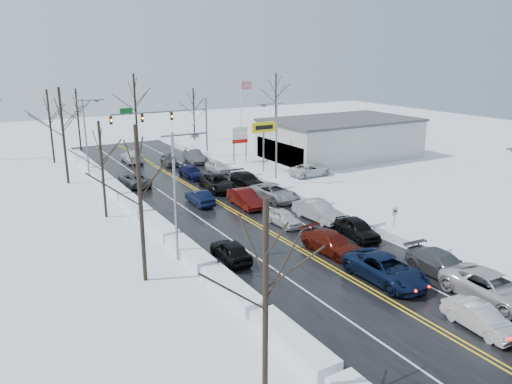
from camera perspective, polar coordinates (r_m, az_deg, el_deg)
ground at (r=42.59m, az=-0.20°, el=-3.59°), size 160.00×160.00×0.00m
road_surface at (r=44.24m, az=-1.49°, el=-2.83°), size 14.00×84.00×0.01m
snow_bank_left at (r=41.36m, az=-10.80°, el=-4.48°), size 1.46×72.00×0.75m
snow_bank_right at (r=48.16m, az=6.47°, el=-1.37°), size 1.46×72.00×0.75m
traffic_signal_mast at (r=67.62m, az=-9.64°, el=8.22°), size 13.28×0.39×8.00m
tires_plus_sign at (r=59.99m, az=0.88°, el=7.03°), size 3.20×0.34×6.00m
used_vehicles_sign at (r=65.41m, az=-1.85°, el=6.27°), size 2.20×0.22×4.65m
speed_limit_sign at (r=40.90m, az=15.56°, el=-2.61°), size 0.55×0.09×2.35m
flagpole at (r=74.23m, az=-1.62°, el=9.44°), size 1.87×1.20×10.00m
dealership_building at (r=69.71m, az=9.60°, el=6.10°), size 20.40×12.40×5.30m
streetlight_ne at (r=53.76m, az=2.16°, el=6.34°), size 3.20×0.25×9.00m
streetlight_sw at (r=34.15m, az=-8.97°, el=0.62°), size 3.20×0.25×9.00m
streetlight_nw at (r=60.64m, az=-18.75°, el=6.60°), size 3.20×0.25×9.00m
tree_left_a at (r=19.06m, az=1.11°, el=-8.54°), size 3.60×3.60×9.00m
tree_left_b at (r=30.91m, az=-13.27°, el=1.99°), size 4.00×4.00×10.00m
tree_left_c at (r=44.64m, az=-17.32°, el=4.50°), size 3.40×3.40×8.50m
tree_left_d at (r=57.92m, az=-21.34°, el=7.99°), size 4.20×4.20×10.50m
tree_left_e at (r=69.85m, az=-22.59°, el=8.44°), size 3.80×3.80×9.50m
tree_far_b at (r=77.52m, az=-19.78°, el=9.07°), size 3.60×3.60×9.00m
tree_far_c at (r=77.32m, az=-13.68°, el=10.58°), size 4.40×4.40×11.00m
tree_far_d at (r=82.27m, az=-7.15°, el=9.96°), size 3.40×3.40×8.50m
tree_far_e at (r=90.02m, az=2.28°, el=11.45°), size 4.20×4.20×10.50m
queued_car_1 at (r=29.70m, az=24.06°, el=-14.13°), size 1.71×4.22×1.36m
queued_car_2 at (r=33.38m, az=14.52°, el=-9.81°), size 2.78×6.00×1.67m
queued_car_3 at (r=36.93m, az=8.60°, el=-6.90°), size 2.57×5.41×1.52m
queued_car_4 at (r=42.20m, az=3.18°, el=-3.80°), size 1.65×3.91×1.32m
queued_car_5 at (r=47.12m, az=-1.25°, el=-1.67°), size 1.94×5.00×1.63m
queued_car_6 at (r=52.82m, az=-4.38°, el=0.23°), size 3.29×6.09×1.62m
queued_car_7 at (r=58.23m, az=-7.37°, el=1.62°), size 1.93×4.60×1.33m
queued_car_8 at (r=65.11m, az=-9.86°, el=3.02°), size 2.06×4.29×1.41m
queued_car_10 at (r=32.96m, az=25.28°, el=-11.24°), size 2.97×6.20×1.71m
queued_car_11 at (r=35.18m, az=20.40°, el=-8.96°), size 2.51×5.52×1.57m
queued_car_12 at (r=40.18m, az=11.43°, el=-5.13°), size 2.45×4.79×1.56m
queued_car_13 at (r=43.77m, az=7.05°, el=-3.17°), size 2.20×5.23×1.68m
queued_car_14 at (r=49.23m, az=2.07°, el=-0.90°), size 3.24×5.87×1.56m
queued_car_15 at (r=53.90m, az=-1.03°, el=0.59°), size 2.22×5.30×1.53m
queued_car_16 at (r=60.63m, az=-4.46°, el=2.27°), size 1.81×4.09×1.37m
queued_car_17 at (r=66.37m, az=-7.06°, el=3.38°), size 2.16×5.08×1.63m
oncoming_car_0 at (r=48.03m, az=-6.42°, el=-1.42°), size 1.61×4.33×1.42m
oncoming_car_1 at (r=56.05m, az=-13.70°, el=0.73°), size 2.70×5.26×1.42m
oncoming_car_2 at (r=68.05m, az=-13.96°, el=3.34°), size 2.38×5.44×1.56m
oncoming_car_3 at (r=35.34m, az=-2.91°, el=-7.81°), size 1.99×4.43×1.48m
parked_car_0 at (r=59.04m, az=6.22°, el=1.85°), size 5.19×2.40×1.44m
parked_car_1 at (r=65.27m, az=5.37°, el=3.22°), size 2.77×5.97×1.69m
parked_car_2 at (r=68.43m, az=1.55°, el=3.87°), size 2.11×4.80×1.61m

